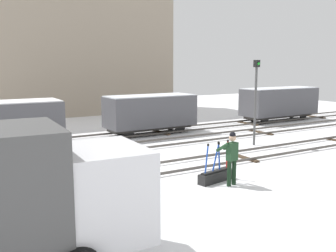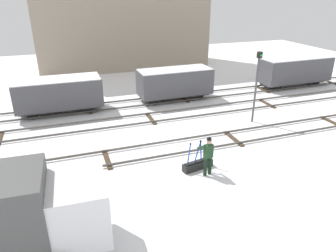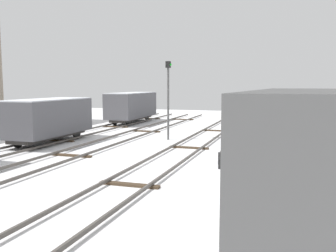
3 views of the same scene
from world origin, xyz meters
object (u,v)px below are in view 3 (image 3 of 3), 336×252
object	(u,v)px
freight_car_far_end	(49,118)
rail_worker	(239,137)
delivery_truck	(335,177)
freight_car_mid_siding	(132,106)
signal_post	(168,93)
switch_lever_frame	(223,158)

from	to	relation	value
freight_car_far_end	rail_worker	bearing A→B (deg)	-103.45
delivery_truck	freight_car_mid_siding	distance (m)	24.71
signal_post	rail_worker	bearing A→B (deg)	-139.32
freight_car_mid_siding	freight_car_far_end	distance (m)	10.80
rail_worker	delivery_truck	size ratio (longest dim) A/B	0.29
delivery_truck	freight_car_far_end	distance (m)	16.41
switch_lever_frame	freight_car_far_end	size ratio (longest dim) A/B	0.29
rail_worker	delivery_truck	world-z (taller)	delivery_truck
rail_worker	delivery_truck	xyz separation A→B (m)	(-8.13, -2.46, 0.60)
rail_worker	freight_car_far_end	size ratio (longest dim) A/B	0.35
signal_post	freight_car_far_end	distance (m)	6.54
delivery_truck	signal_post	size ratio (longest dim) A/B	1.48
signal_post	delivery_truck	bearing A→B (deg)	-152.30
delivery_truck	freight_car_mid_siding	size ratio (longest dim) A/B	1.03
freight_car_mid_siding	switch_lever_frame	bearing A→B (deg)	-145.14
switch_lever_frame	signal_post	size ratio (longest dim) A/B	0.36
delivery_truck	freight_car_mid_siding	world-z (taller)	delivery_truck
delivery_truck	freight_car_far_end	xyz separation A→B (m)	(10.39, 12.70, -0.33)
rail_worker	signal_post	bearing A→B (deg)	29.78
signal_post	freight_car_far_end	xyz separation A→B (m)	(-3.13, 5.60, -1.28)
rail_worker	switch_lever_frame	bearing A→B (deg)	96.65
delivery_truck	freight_car_far_end	bearing A→B (deg)	53.17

